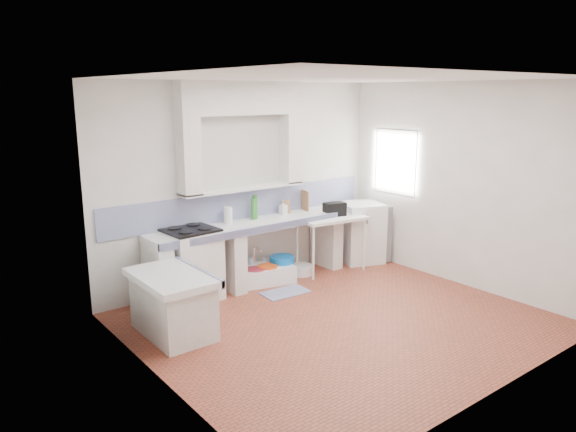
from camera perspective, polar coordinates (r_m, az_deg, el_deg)
floor at (r=6.58m, az=5.46°, el=-10.94°), size 4.50×4.50×0.00m
ceiling at (r=6.02m, az=6.04°, el=14.25°), size 4.50×4.50×0.00m
wall_back at (r=7.70m, az=-4.59°, el=3.48°), size 4.50×0.00×4.50m
wall_front at (r=4.94m, az=21.92°, el=-2.70°), size 4.50×0.00×4.50m
wall_left at (r=4.91m, az=-13.69°, el=-2.20°), size 0.00×4.50×4.50m
wall_right at (r=7.85m, az=17.75°, el=3.10°), size 0.00×4.50×4.50m
alcove_mass at (r=7.44m, az=-4.87°, el=12.25°), size 1.90×0.25×0.45m
window_frame at (r=8.68m, az=11.97°, el=5.64°), size 0.35×0.86×1.06m
lace_valance at (r=8.53m, az=11.45°, el=8.11°), size 0.01×0.84×0.24m
counter_slab at (r=7.50m, az=-3.89°, el=-0.96°), size 3.00×0.60×0.08m
counter_lip at (r=7.28m, az=-2.65°, el=-1.37°), size 3.00×0.04×0.10m
counter_pier_left at (r=6.98m, az=-13.45°, el=-6.21°), size 0.20×0.55×0.82m
counter_pier_mid at (r=7.44m, az=-6.08°, el=-4.71°), size 0.20×0.55×0.82m
counter_pier_right at (r=8.45m, az=4.05°, el=-2.53°), size 0.20×0.55×0.82m
peninsula_top at (r=6.13m, az=-12.13°, el=-6.35°), size 0.70×1.10×0.08m
peninsula_base at (r=6.25m, az=-11.98°, el=-9.38°), size 0.60×1.00×0.62m
peninsula_lip at (r=6.27m, az=-9.41°, el=-5.80°), size 0.04×1.10×0.10m
backsplash at (r=7.74m, az=-4.49°, el=1.28°), size 4.27×0.03×0.40m
stove at (r=7.18m, az=-10.15°, el=-5.11°), size 0.68×0.66×0.92m
sink at (r=7.76m, az=-2.79°, el=-6.26°), size 0.98×0.68×0.21m
side_table at (r=8.21m, az=4.53°, el=-2.93°), size 1.08×0.71×0.04m
fridge at (r=8.73m, az=7.66°, el=-1.70°), size 0.78×0.78×0.94m
bucket_red at (r=7.63m, az=-3.41°, el=-6.45°), size 0.35×0.35×0.26m
bucket_orange at (r=7.72m, az=-2.14°, el=-6.18°), size 0.31×0.31×0.26m
bucket_blue at (r=7.91m, az=-0.64°, el=-5.43°), size 0.46×0.46×0.33m
basin_white at (r=8.13m, az=1.40°, el=-5.66°), size 0.43×0.43×0.14m
water_bottle_a at (r=7.86m, az=-3.93°, el=-5.56°), size 0.11×0.11×0.34m
water_bottle_b at (r=8.00m, az=-2.48°, el=-5.46°), size 0.07×0.07×0.27m
black_bag at (r=8.15m, az=4.91°, el=0.72°), size 0.35×0.25×0.20m
green_bottle_a at (r=7.67m, az=-3.48°, el=0.95°), size 0.08×0.08×0.34m
green_bottle_b at (r=7.62m, az=-3.66°, el=0.71°), size 0.08×0.08×0.30m
knife_block at (r=8.00m, az=-0.22°, el=0.95°), size 0.10×0.09×0.19m
cutting_board at (r=8.22m, az=1.78°, el=1.65°), size 0.06×0.22×0.30m
paper_towel at (r=7.42m, az=-6.31°, el=0.07°), size 0.13×0.13×0.23m
soap_bottle at (r=7.94m, az=-0.52°, el=0.93°), size 0.10×0.10×0.21m
rug at (r=7.41m, az=-0.29°, el=-8.03°), size 0.66×0.40×0.01m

